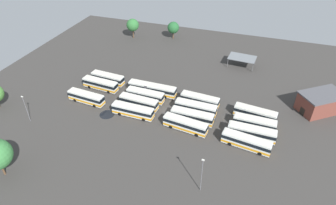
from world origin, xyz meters
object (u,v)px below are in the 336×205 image
at_px(bus_row3_slot3, 255,114).
at_px(bus_row1_slot1, 139,102).
at_px(bus_row0_slot3, 108,78).
at_px(lamp_post_near_entrance, 202,174).
at_px(bus_row2_slot1, 192,116).
at_px(lamp_post_far_corner, 26,108).
at_px(bus_row3_slot2, 254,123).
at_px(bus_row3_slot0, 246,142).
at_px(bus_row3_slot1, 252,132).
at_px(tree_south_edge, 133,25).
at_px(bus_row2_slot2, 196,108).
at_px(maintenance_shelter, 242,58).
at_px(tree_northwest, 173,28).
at_px(bus_row1_slot3, 152,89).
at_px(bus_row1_slot2, 145,95).
at_px(bus_row1_slot0, 133,111).
at_px(depot_building, 321,102).
at_px(bus_row0_slot0, 86,97).
at_px(bus_row2_slot0, 185,124).
at_px(bus_row0_slot2, 100,84).
at_px(bus_row2_slot3, 200,100).

bearing_deg(bus_row3_slot3, bus_row1_slot1, -170.73).
xyz_separation_m(bus_row0_slot3, lamp_post_near_entrance, (39.07, -32.24, 3.27)).
bearing_deg(bus_row2_slot1, lamp_post_far_corner, -161.49).
height_order(bus_row1_slot1, bus_row3_slot2, same).
height_order(bus_row0_slot3, bus_row3_slot0, same).
bearing_deg(bus_row2_slot1, bus_row3_slot1, -5.40).
height_order(lamp_post_near_entrance, tree_south_edge, lamp_post_near_entrance).
relative_size(bus_row2_slot2, bus_row3_slot2, 1.07).
height_order(bus_row0_slot3, maintenance_shelter, maintenance_shelter).
xyz_separation_m(lamp_post_far_corner, tree_northwest, (20.24, 66.19, 0.34)).
height_order(bus_row1_slot3, lamp_post_far_corner, lamp_post_far_corner).
xyz_separation_m(bus_row1_slot1, bus_row2_slot2, (16.44, 2.66, 0.00)).
xyz_separation_m(bus_row1_slot3, bus_row3_slot3, (31.63, -2.62, -0.00)).
relative_size(bus_row1_slot2, tree_south_edge, 1.39).
bearing_deg(bus_row1_slot0, bus_row3_slot1, 2.41).
distance_m(bus_row0_slot3, bus_row2_slot1, 33.19).
bearing_deg(bus_row3_slot1, bus_row3_slot3, 89.01).
relative_size(bus_row3_slot1, depot_building, 0.85).
bearing_deg(tree_northwest, bus_row0_slot0, -100.74).
height_order(bus_row1_slot0, bus_row1_slot2, same).
distance_m(bus_row2_slot0, bus_row3_slot2, 18.40).
height_order(bus_row1_slot3, bus_row2_slot2, same).
bearing_deg(bus_row1_slot3, bus_row3_slot3, -4.73).
distance_m(bus_row0_slot0, tree_south_edge, 49.16).
distance_m(bus_row0_slot0, bus_row0_slot2, 7.90).
bearing_deg(bus_row0_slot2, bus_row3_slot0, -14.34).
height_order(lamp_post_far_corner, tree_south_edge, tree_south_edge).
height_order(bus_row1_slot2, lamp_post_near_entrance, lamp_post_near_entrance).
relative_size(lamp_post_near_entrance, tree_northwest, 1.26).
height_order(bus_row2_slot2, depot_building, depot_building).
relative_size(bus_row1_slot3, tree_south_edge, 1.83).
distance_m(bus_row1_slot2, lamp_post_far_corner, 32.97).
height_order(bus_row1_slot0, lamp_post_far_corner, lamp_post_far_corner).
bearing_deg(bus_row2_slot0, bus_row1_slot1, 161.07).
height_order(bus_row1_slot0, bus_row1_slot1, same).
bearing_deg(maintenance_shelter, bus_row1_slot0, -122.57).
bearing_deg(tree_northwest, bus_row1_slot2, -82.44).
relative_size(bus_row1_slot3, maintenance_shelter, 1.54).
height_order(depot_building, tree_south_edge, tree_south_edge).
distance_m(bus_row0_slot0, bus_row2_slot3, 33.86).
xyz_separation_m(bus_row1_slot0, bus_row1_slot2, (0.39, 8.20, -0.00)).
relative_size(bus_row3_slot0, maintenance_shelter, 1.24).
height_order(bus_row3_slot3, lamp_post_far_corner, lamp_post_far_corner).
height_order(bus_row0_slot2, bus_row2_slot0, same).
bearing_deg(bus_row3_slot0, maintenance_shelter, 98.68).
distance_m(bus_row3_slot0, lamp_post_near_entrance, 18.19).
xyz_separation_m(bus_row1_slot0, lamp_post_near_entrance, (23.99, -18.82, 3.27)).
relative_size(bus_row2_slot2, bus_row3_slot3, 1.01).
bearing_deg(bus_row0_slot3, bus_row1_slot3, -4.12).
relative_size(bus_row0_slot0, tree_northwest, 1.59).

